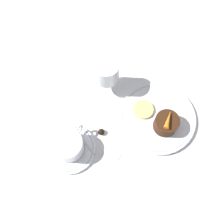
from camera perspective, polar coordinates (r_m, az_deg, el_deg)
The scene contains 11 objects.
ground_plane at distance 0.79m, azimuth 6.55°, elevation 1.12°, with size 3.00×3.00×0.00m, color white.
dinner_plate at distance 0.78m, azimuth 9.80°, elevation -1.22°, with size 0.22×0.22×0.01m.
saucer at distance 0.75m, azimuth -9.05°, elevation -7.91°, with size 0.14×0.14×0.01m.
coffee_cup at distance 0.72m, azimuth -9.54°, elevation -7.12°, with size 0.11×0.08×0.06m.
spoon at distance 0.75m, azimuth -6.98°, elevation -5.29°, with size 0.04×0.11×0.00m.
wine_glass at distance 0.74m, azimuth -1.21°, elevation 8.68°, with size 0.07×0.07×0.13m.
fork at distance 0.74m, azimuth 3.53°, elevation -10.84°, with size 0.02×0.19×0.01m.
dessert_cake at distance 0.74m, azimuth 11.70°, elevation -2.45°, with size 0.07×0.07×0.05m.
carrot_garnish at distance 0.72m, azimuth 12.17°, elevation -1.61°, with size 0.05×0.03×0.01m.
pineapple_slice at distance 0.77m, azimuth 6.80°, elevation 0.57°, with size 0.06×0.06×0.01m.
chocolate_truffle at distance 0.75m, azimuth -2.35°, elevation -4.35°, with size 0.02×0.02×0.02m.
Camera 1 is at (-0.31, -0.09, 0.73)m, focal length 42.00 mm.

